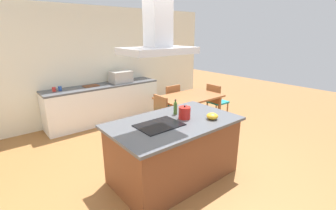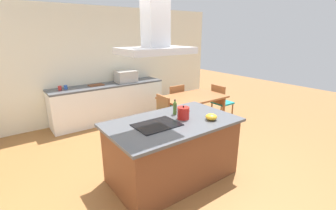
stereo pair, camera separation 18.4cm
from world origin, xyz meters
TOP-DOWN VIEW (x-y plane):
  - ground at (0.00, 1.50)m, footprint 16.00×16.00m
  - wall_back at (0.00, 3.25)m, footprint 7.20×0.10m
  - kitchen_island at (0.00, 0.00)m, footprint 1.86×1.12m
  - cooktop at (-0.27, 0.00)m, footprint 0.60×0.44m
  - tea_kettle at (0.19, -0.02)m, footprint 0.23×0.17m
  - olive_oil_bottle at (0.21, 0.22)m, footprint 0.06×0.06m
  - mixing_bowl at (0.48, -0.29)m, footprint 0.17×0.17m
  - back_counter at (0.23, 2.88)m, footprint 2.73×0.62m
  - countertop_microwave at (0.72, 2.88)m, footprint 0.50×0.38m
  - coffee_mug_red at (-0.84, 2.94)m, footprint 0.08×0.08m
  - coffee_mug_blue at (-0.72, 2.95)m, footprint 0.08×0.08m
  - cutting_board at (-0.04, 2.93)m, footprint 0.34×0.24m
  - dining_table at (1.51, 1.24)m, footprint 1.40×0.90m
  - chair_facing_back_wall at (1.51, 1.91)m, footprint 0.42×0.42m
  - chair_at_left_end at (0.60, 1.24)m, footprint 0.42×0.42m
  - chair_at_right_end at (2.43, 1.24)m, footprint 0.42×0.42m
  - range_hood at (-0.27, 0.00)m, footprint 0.90×0.55m

SIDE VIEW (x-z plane):
  - ground at x=0.00m, z-range 0.00..0.00m
  - back_counter at x=0.23m, z-range 0.00..0.90m
  - kitchen_island at x=0.00m, z-range 0.00..0.90m
  - chair_facing_back_wall at x=1.51m, z-range 0.06..0.95m
  - chair_at_left_end at x=0.60m, z-range 0.06..0.95m
  - chair_at_right_end at x=2.43m, z-range 0.06..0.95m
  - dining_table at x=1.51m, z-range 0.29..1.04m
  - cooktop at x=-0.27m, z-range 0.90..0.91m
  - cutting_board at x=-0.04m, z-range 0.90..0.92m
  - coffee_mug_red at x=-0.84m, z-range 0.90..0.99m
  - coffee_mug_blue at x=-0.72m, z-range 0.90..0.99m
  - mixing_bowl at x=0.48m, z-range 0.90..0.99m
  - tea_kettle at x=0.19m, z-range 0.89..1.09m
  - olive_oil_bottle at x=0.21m, z-range 0.88..1.11m
  - countertop_microwave at x=0.72m, z-range 0.90..1.18m
  - wall_back at x=0.00m, z-range 0.00..2.70m
  - range_hood at x=-0.27m, z-range 1.71..2.49m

